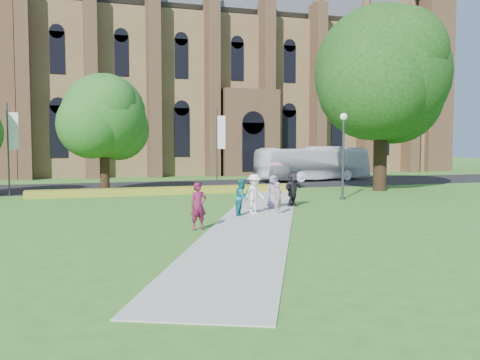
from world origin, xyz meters
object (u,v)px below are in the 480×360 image
object	(u,v)px
streetlamp	(343,145)
tour_coach	(313,164)
large_tree	(382,73)
pedestrian_0	(198,206)

from	to	relation	value
streetlamp	tour_coach	world-z (taller)	streetlamp
large_tree	tour_coach	xyz separation A→B (m)	(-0.24, 10.37, -6.80)
large_tree	tour_coach	bearing A→B (deg)	91.30
tour_coach	pedestrian_0	world-z (taller)	tour_coach
streetlamp	large_tree	size ratio (longest dim) A/B	0.40
streetlamp	tour_coach	bearing A→B (deg)	70.51
streetlamp	pedestrian_0	size ratio (longest dim) A/B	2.84
large_tree	pedestrian_0	distance (m)	22.27
streetlamp	pedestrian_0	bearing A→B (deg)	-142.84
streetlamp	large_tree	xyz separation A→B (m)	(5.50, 4.50, 5.07)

